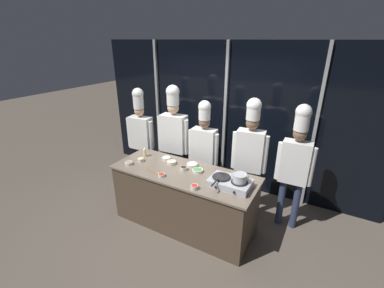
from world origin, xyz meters
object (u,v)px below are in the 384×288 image
Objects in this scene: prep_bowl_chicken at (171,162)px; prep_bowl_onion at (192,165)px; squeeze_bottle_oil at (145,152)px; chef_apprentice at (296,160)px; prep_bowl_soy_glaze at (184,168)px; serving_spoon_slotted at (156,172)px; portable_stove at (230,183)px; stock_pot at (240,178)px; prep_bowl_bell_pepper at (194,187)px; prep_bowl_chili_flakes at (162,175)px; prep_bowl_ginger at (141,160)px; chef_line at (204,146)px; chef_pastry at (250,150)px; prep_bowl_scallions at (198,170)px; chef_sous at (174,133)px; prep_bowl_garlic at (166,158)px; prep_bowl_mushrooms at (129,163)px; frying_pan at (221,176)px; chef_head at (141,132)px.

prep_bowl_onion is (0.32, 0.08, 0.00)m from prep_bowl_chicken.
chef_apprentice reaches higher than squeeze_bottle_oil.
serving_spoon_slotted is (-0.31, -0.27, -0.02)m from prep_bowl_soy_glaze.
prep_bowl_chicken is (-1.03, 0.17, -0.02)m from portable_stove.
portable_stove reaches higher than serving_spoon_slotted.
stock_pot is 2.10× the size of prep_bowl_bell_pepper.
squeeze_bottle_oil is at bearing 146.75° from prep_bowl_chili_flakes.
prep_bowl_soy_glaze is (0.74, 0.08, 0.00)m from prep_bowl_ginger.
chef_line reaches higher than prep_bowl_soy_glaze.
chef_pastry is (0.94, 1.01, 0.20)m from prep_bowl_chili_flakes.
stock_pot is at bearing 92.46° from chef_pastry.
prep_bowl_scallions is at bearing -34.93° from prep_bowl_onion.
chef_apprentice is at bearing 15.26° from squeeze_bottle_oil.
chef_sous is at bearing 119.82° from prep_bowl_chicken.
prep_bowl_ginger is at bearing -71.65° from squeeze_bottle_oil.
prep_bowl_chicken is 0.28m from prep_bowl_soy_glaze.
prep_bowl_ginger is at bearing 179.94° from stock_pot.
serving_spoon_slotted is (0.10, -0.42, -0.02)m from prep_bowl_garlic.
chef_sous reaches higher than prep_bowl_mushrooms.
serving_spoon_slotted is at bearing 35.35° from chef_pastry.
portable_stove is 1.60m from prep_bowl_mushrooms.
prep_bowl_garlic is at bearing -179.59° from prep_bowl_onion.
prep_bowl_chicken is 0.07× the size of chef_sous.
prep_bowl_onion reaches higher than prep_bowl_chili_flakes.
prep_bowl_mushrooms reaches higher than serving_spoon_slotted.
prep_bowl_bell_pepper reaches higher than prep_bowl_scallions.
prep_bowl_chicken is 0.08× the size of chef_apprentice.
prep_bowl_scallions is at bearing 14.99° from prep_bowl_soy_glaze.
frying_pan is 0.39m from prep_bowl_bell_pepper.
prep_bowl_ginger is 0.05× the size of chef_head.
prep_bowl_ginger reaches higher than prep_bowl_mushrooms.
stock_pot is at bearing -0.06° from prep_bowl_ginger.
frying_pan is 0.85m from prep_bowl_chili_flakes.
prep_bowl_onion is 0.56m from serving_spoon_slotted.
chef_apprentice is at bearing 176.20° from chef_sous.
chef_head is at bearing 134.54° from squeeze_bottle_oil.
chef_sous is at bearing 131.89° from prep_bowl_soy_glaze.
prep_bowl_onion is at bearing 93.53° from chef_line.
prep_bowl_scallions is 1.40m from chef_apprentice.
chef_pastry reaches higher than prep_bowl_chili_flakes.
chef_head is (-1.06, 0.55, 0.14)m from prep_bowl_chicken.
prep_bowl_onion is (-0.83, 0.25, -0.14)m from stock_pot.
prep_bowl_chicken is 0.41m from prep_bowl_chili_flakes.
prep_bowl_soy_glaze is 1.09× the size of prep_bowl_bell_pepper.
chef_head reaches higher than portable_stove.
squeeze_bottle_oil is at bearing 158.47° from prep_bowl_bell_pepper.
chef_sous is (-1.25, 0.78, 0.13)m from frying_pan.
prep_bowl_mushrooms is 0.59m from prep_bowl_garlic.
chef_sous reaches higher than prep_bowl_soy_glaze.
chef_pastry reaches higher than prep_bowl_garlic.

